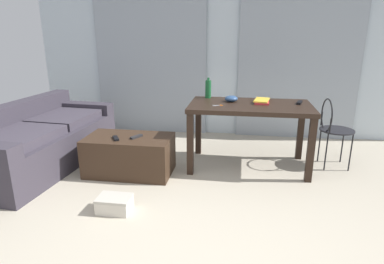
{
  "coord_description": "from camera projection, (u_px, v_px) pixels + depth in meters",
  "views": [
    {
      "loc": [
        0.32,
        -1.93,
        1.55
      ],
      "look_at": [
        -0.25,
        1.74,
        0.42
      ],
      "focal_mm": 30.74,
      "sensor_mm": 36.0,
      "label": 1
    }
  ],
  "objects": [
    {
      "name": "ground_plane",
      "position": [
        207.0,
        186.0,
        3.45
      ],
      "size": [
        7.6,
        7.6,
        0.0
      ],
      "primitive_type": "plane",
      "color": "#B2A893"
    },
    {
      "name": "wall_back",
      "position": [
        223.0,
        52.0,
        4.95
      ],
      "size": [
        5.77,
        0.1,
        2.52
      ],
      "primitive_type": "cube",
      "color": "silver",
      "rests_on": "ground"
    },
    {
      "name": "curtains",
      "position": [
        222.0,
        66.0,
        4.93
      ],
      "size": [
        3.94,
        0.03,
        2.12
      ],
      "color": "#99A3AD",
      "rests_on": "ground"
    },
    {
      "name": "couch",
      "position": [
        40.0,
        141.0,
        3.92
      ],
      "size": [
        1.05,
        2.08,
        0.74
      ],
      "color": "#38333D",
      "rests_on": "ground"
    },
    {
      "name": "coffee_table",
      "position": [
        130.0,
        155.0,
        3.72
      ],
      "size": [
        0.96,
        0.54,
        0.43
      ],
      "color": "#382619",
      "rests_on": "ground"
    },
    {
      "name": "craft_table",
      "position": [
        250.0,
        113.0,
        3.79
      ],
      "size": [
        1.39,
        0.78,
        0.76
      ],
      "color": "black",
      "rests_on": "ground"
    },
    {
      "name": "wire_chair",
      "position": [
        332.0,
        125.0,
        3.83
      ],
      "size": [
        0.39,
        0.4,
        0.82
      ],
      "color": "black",
      "rests_on": "ground"
    },
    {
      "name": "bottle_near",
      "position": [
        208.0,
        89.0,
        4.08
      ],
      "size": [
        0.07,
        0.07,
        0.25
      ],
      "color": "#195B2D",
      "rests_on": "craft_table"
    },
    {
      "name": "bowl",
      "position": [
        231.0,
        99.0,
        3.89
      ],
      "size": [
        0.15,
        0.15,
        0.07
      ],
      "primitive_type": "ellipsoid",
      "color": "#2D4C7A",
      "rests_on": "craft_table"
    },
    {
      "name": "book_stack",
      "position": [
        262.0,
        101.0,
        3.84
      ],
      "size": [
        0.21,
        0.31,
        0.04
      ],
      "color": "red",
      "rests_on": "craft_table"
    },
    {
      "name": "tv_remote_on_table",
      "position": [
        299.0,
        102.0,
        3.79
      ],
      "size": [
        0.09,
        0.17,
        0.03
      ],
      "primitive_type": "cube",
      "rotation": [
        0.0,
        0.0,
        -0.3
      ],
      "color": "black",
      "rests_on": "craft_table"
    },
    {
      "name": "scissors",
      "position": [
        219.0,
        105.0,
        3.69
      ],
      "size": [
        0.12,
        0.08,
        0.0
      ],
      "color": "#9EA0A5",
      "rests_on": "craft_table"
    },
    {
      "name": "tv_remote_primary",
      "position": [
        116.0,
        138.0,
        3.58
      ],
      "size": [
        0.12,
        0.16,
        0.02
      ],
      "primitive_type": "cube",
      "rotation": [
        0.0,
        0.0,
        0.53
      ],
      "color": "black",
      "rests_on": "coffee_table"
    },
    {
      "name": "tv_remote_secondary",
      "position": [
        136.0,
        137.0,
        3.63
      ],
      "size": [
        0.11,
        0.16,
        0.02
      ],
      "primitive_type": "cube",
      "rotation": [
        0.0,
        0.0,
        -0.49
      ],
      "color": "#232326",
      "rests_on": "coffee_table"
    },
    {
      "name": "shoebox",
      "position": [
        115.0,
        204.0,
        2.95
      ],
      "size": [
        0.3,
        0.22,
        0.14
      ],
      "color": "beige",
      "rests_on": "ground"
    }
  ]
}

